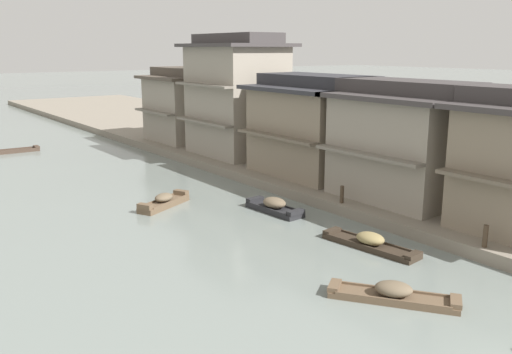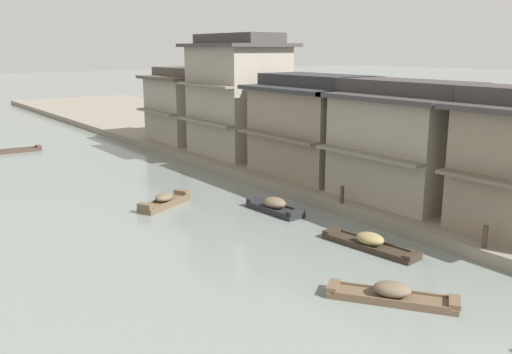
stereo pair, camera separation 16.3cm
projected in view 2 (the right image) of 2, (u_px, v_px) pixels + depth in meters
The scene contains 12 objects.
riverbank_right at pixel (282, 147), 45.48m from camera, with size 18.00×110.00×0.57m, color gray.
boat_moored_nearest at pixel (392, 295), 18.39m from camera, with size 3.29×4.04×0.68m.
boat_moored_second at pixel (6, 152), 44.53m from camera, with size 5.42×1.17×0.38m.
boat_moored_third at pixel (275, 207), 28.42m from camera, with size 1.32×3.54×0.78m.
boat_moored_far at pixel (370, 243), 23.27m from camera, with size 1.55×4.54×0.69m.
boat_midriver_drifting at pixel (164, 202), 29.44m from camera, with size 3.51×2.33×0.74m.
house_waterfront_second at pixel (404, 142), 28.44m from camera, with size 6.11×7.41×6.14m.
house_waterfront_tall at pixel (316, 126), 34.33m from camera, with size 6.83×7.80×6.14m.
house_waterfront_narrow at pixel (238, 96), 40.36m from camera, with size 6.18×7.58×8.74m.
house_waterfront_far at pixel (188, 105), 46.97m from camera, with size 6.56×6.90×6.14m.
mooring_post_dock_near at pixel (485, 237), 21.71m from camera, with size 0.20×0.20×0.91m, color #473828.
mooring_post_dock_mid at pixel (342, 195), 27.99m from camera, with size 0.20×0.20×0.89m, color #473828.
Camera 2 is at (-12.59, -5.04, 8.26)m, focal length 38.64 mm.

